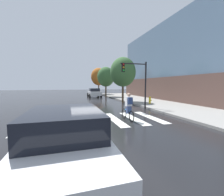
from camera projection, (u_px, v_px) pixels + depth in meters
The scene contains 13 objects.
ground_plane at pixel (93, 121), 9.09m from camera, with size 120.00×120.00×0.00m, color black.
sidewalk at pixel (205, 112), 11.56m from camera, with size 6.50×50.00×0.15m, color gray.
crosswalk_stripes at pixel (95, 121), 9.13m from camera, with size 8.10×3.88×0.01m.
manhole_cover at pixel (103, 141), 5.84m from camera, with size 0.64×0.64×0.01m, color #473D1E.
sedan_near at pixel (66, 140), 3.74m from camera, with size 2.17×4.60×1.59m.
sedan_mid at pixel (94, 93), 26.63m from camera, with size 2.20×4.57×1.57m.
cyclist at pixel (129, 107), 9.15m from camera, with size 0.37×1.71×1.69m.
traffic_light_near at pixel (137, 77), 13.15m from camera, with size 2.47×0.28×4.20m.
fire_hydrant at pixel (150, 100), 16.21m from camera, with size 0.33×0.22×0.78m.
street_tree_near at pixel (123, 72), 18.24m from camera, with size 3.10×3.10×5.52m.
street_tree_mid at pixel (106, 77), 25.96m from camera, with size 2.96×2.96×5.26m.
street_tree_far at pixel (99, 77), 32.69m from camera, with size 3.29×3.29×5.84m.
corner_building at pixel (198, 66), 24.22m from camera, with size 16.29×21.51×10.58m.
Camera 1 is at (-1.41, -8.90, 2.19)m, focal length 24.06 mm.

